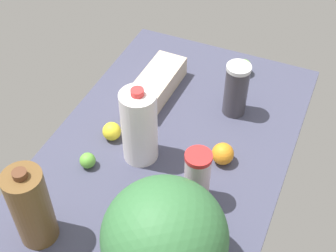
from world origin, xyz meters
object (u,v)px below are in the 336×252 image
(lime_beside_bowl, at_px, (88,161))
(lemon_by_jug, at_px, (112,131))
(milk_jug, at_px, (139,126))
(lime_near_front, at_px, (244,67))
(shaker_bottle, at_px, (236,89))
(watermelon, at_px, (165,237))
(orange_loose, at_px, (223,154))
(tumbler_cup, at_px, (197,177))
(egg_carton, at_px, (155,86))
(chocolate_milk_jug, at_px, (31,207))

(lime_beside_bowl, distance_m, lemon_by_jug, 0.14)
(milk_jug, bearing_deg, lime_near_front, 161.66)
(shaker_bottle, xyz_separation_m, watermelon, (0.65, 0.02, 0.04))
(milk_jug, xyz_separation_m, orange_loose, (-0.08, 0.25, -0.09))
(tumbler_cup, bearing_deg, shaker_bottle, -178.03)
(egg_carton, height_order, watermelon, watermelon)
(shaker_bottle, distance_m, watermelon, 0.65)
(lime_near_front, bearing_deg, egg_carton, -47.08)
(orange_loose, bearing_deg, egg_carton, -123.10)
(egg_carton, relative_size, lime_near_front, 5.11)
(watermelon, xyz_separation_m, lemon_by_jug, (-0.36, -0.35, -0.11))
(egg_carton, xyz_separation_m, lime_near_front, (-0.24, 0.26, -0.01))
(orange_loose, bearing_deg, shaker_bottle, -170.75)
(chocolate_milk_jug, distance_m, lime_beside_bowl, 0.29)
(lime_near_front, bearing_deg, orange_loose, 8.76)
(chocolate_milk_jug, bearing_deg, tumbler_cup, 129.44)
(lemon_by_jug, bearing_deg, watermelon, 44.22)
(lemon_by_jug, bearing_deg, lime_near_front, 149.47)
(shaker_bottle, relative_size, chocolate_milk_jug, 0.74)
(tumbler_cup, height_order, lime_near_front, tumbler_cup)
(lemon_by_jug, bearing_deg, milk_jug, 75.94)
(chocolate_milk_jug, relative_size, lime_beside_bowl, 5.33)
(egg_carton, xyz_separation_m, chocolate_milk_jug, (0.67, -0.05, 0.09))
(chocolate_milk_jug, relative_size, lemon_by_jug, 4.34)
(egg_carton, bearing_deg, lemon_by_jug, -6.69)
(chocolate_milk_jug, distance_m, orange_loose, 0.60)
(orange_loose, bearing_deg, chocolate_milk_jug, -39.64)
(shaker_bottle, xyz_separation_m, lemon_by_jug, (0.29, -0.33, -0.07))
(lime_beside_bowl, relative_size, lime_near_front, 0.82)
(tumbler_cup, relative_size, lemon_by_jug, 3.04)
(lime_beside_bowl, height_order, lemon_by_jug, lemon_by_jug)
(tumbler_cup, height_order, lemon_by_jug, tumbler_cup)
(milk_jug, distance_m, lime_beside_bowl, 0.20)
(milk_jug, xyz_separation_m, lime_beside_bowl, (0.11, -0.13, -0.10))
(milk_jug, relative_size, lemon_by_jug, 4.43)
(milk_jug, height_order, chocolate_milk_jug, milk_jug)
(egg_carton, relative_size, orange_loose, 4.43)
(chocolate_milk_jug, bearing_deg, lime_beside_bowl, -179.27)
(egg_carton, relative_size, lime_beside_bowl, 6.22)
(milk_jug, xyz_separation_m, watermelon, (0.33, 0.23, 0.01))
(milk_jug, bearing_deg, orange_loose, 107.37)
(lime_near_front, bearing_deg, lemon_by_jug, -30.53)
(shaker_bottle, bearing_deg, lemon_by_jug, -48.97)
(shaker_bottle, height_order, watermelon, watermelon)
(milk_jug, height_order, shaker_bottle, milk_jug)
(lime_beside_bowl, distance_m, lime_near_front, 0.71)
(tumbler_cup, bearing_deg, watermelon, 1.32)
(lime_beside_bowl, bearing_deg, egg_carton, 173.08)
(egg_carton, distance_m, chocolate_milk_jug, 0.68)
(lime_beside_bowl, bearing_deg, orange_loose, 116.08)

